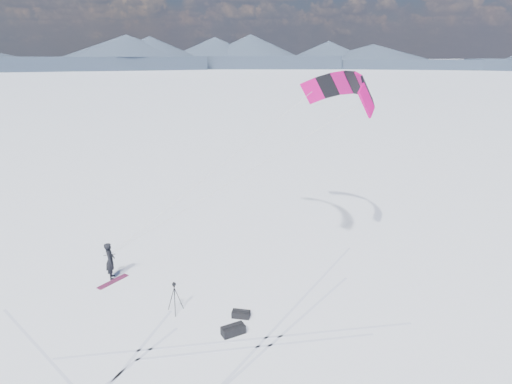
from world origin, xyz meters
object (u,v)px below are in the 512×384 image
object	(u,v)px
snowkiter	(112,278)
tripod	(175,293)
gear_bag_a	(233,330)
gear_bag_b	(241,314)
snowboard	(113,282)

from	to	relation	value
snowkiter	tripod	distance (m)	4.67
gear_bag_a	snowkiter	bearing A→B (deg)	116.68
tripod	gear_bag_b	bearing A→B (deg)	-46.26
snowboard	snowkiter	bearing A→B (deg)	56.72
snowboard	gear_bag_a	size ratio (longest dim) A/B	1.66
tripod	snowboard	bearing A→B (deg)	106.35
gear_bag_b	snowboard	bearing A→B (deg)	165.41
snowkiter	snowboard	xyz separation A→B (m)	(0.06, -0.42, 0.02)
gear_bag_b	tripod	bearing A→B (deg)	-178.06
gear_bag_a	gear_bag_b	size ratio (longest dim) A/B	1.19
gear_bag_b	gear_bag_a	bearing A→B (deg)	-93.31
snowboard	tripod	size ratio (longest dim) A/B	1.20
tripod	snowkiter	bearing A→B (deg)	103.57
snowkiter	snowboard	size ratio (longest dim) A/B	1.14
snowkiter	gear_bag_b	xyz separation A→B (m)	(5.30, -4.78, 0.15)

